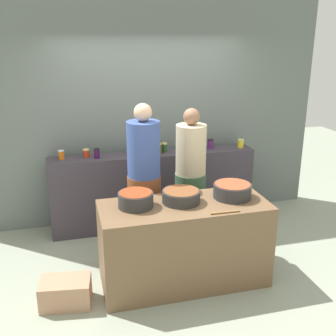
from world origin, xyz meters
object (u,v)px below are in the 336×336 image
(preserve_jar_4, at_px, (143,149))
(preserve_jar_7, at_px, (190,146))
(preserve_jar_8, at_px, (210,144))
(bread_crate, at_px, (66,292))
(preserve_jar_1, at_px, (86,153))
(preserve_jar_5, at_px, (158,149))
(cooking_pot_right, at_px, (232,191))
(preserve_jar_2, at_px, (97,153))
(cook_with_tongs, at_px, (144,191))
(preserve_jar_3, at_px, (131,149))
(cooking_pot_center, at_px, (181,196))
(cook_in_cap, at_px, (190,187))
(preserve_jar_0, at_px, (61,155))
(cooking_pot_left, at_px, (136,200))
(preserve_jar_6, at_px, (164,147))
(wooden_spoon, at_px, (225,212))
(preserve_jar_9, at_px, (241,143))

(preserve_jar_4, height_order, preserve_jar_7, preserve_jar_7)
(preserve_jar_8, relative_size, bread_crate, 0.27)
(preserve_jar_1, relative_size, preserve_jar_5, 0.73)
(preserve_jar_7, relative_size, cooking_pot_right, 0.37)
(preserve_jar_1, xyz_separation_m, preserve_jar_2, (0.13, -0.08, 0.01))
(preserve_jar_5, distance_m, cook_with_tongs, 0.87)
(preserve_jar_3, bearing_deg, preserve_jar_5, -17.41)
(preserve_jar_3, bearing_deg, preserve_jar_1, -178.98)
(preserve_jar_4, bearing_deg, preserve_jar_5, -3.45)
(preserve_jar_3, height_order, cooking_pot_center, preserve_jar_3)
(cook_in_cap, bearing_deg, cooking_pot_right, -69.77)
(preserve_jar_1, height_order, cooking_pot_right, preserve_jar_1)
(preserve_jar_0, xyz_separation_m, cooking_pot_left, (0.68, -1.36, -0.12))
(preserve_jar_5, height_order, cooking_pot_right, preserve_jar_5)
(preserve_jar_7, relative_size, bread_crate, 0.31)
(preserve_jar_6, height_order, cook_with_tongs, cook_with_tongs)
(wooden_spoon, distance_m, bread_crate, 1.71)
(preserve_jar_0, bearing_deg, preserve_jar_3, 2.04)
(preserve_jar_0, distance_m, preserve_jar_1, 0.31)
(preserve_jar_3, relative_size, cooking_pot_left, 0.37)
(cooking_pot_center, xyz_separation_m, cook_in_cap, (0.31, 0.65, -0.16))
(preserve_jar_8, bearing_deg, wooden_spoon, -105.78)
(preserve_jar_0, height_order, cooking_pot_left, preserve_jar_0)
(preserve_jar_8, bearing_deg, preserve_jar_7, -165.78)
(preserve_jar_1, bearing_deg, preserve_jar_2, -32.89)
(preserve_jar_0, height_order, preserve_jar_9, preserve_jar_9)
(preserve_jar_4, height_order, cooking_pot_right, preserve_jar_4)
(preserve_jar_6, xyz_separation_m, cook_in_cap, (0.14, -0.71, -0.30))
(preserve_jar_4, relative_size, preserve_jar_6, 1.15)
(preserve_jar_3, relative_size, preserve_jar_4, 0.88)
(cooking_pot_center, bearing_deg, preserve_jar_1, 121.15)
(bread_crate, bearing_deg, wooden_spoon, -7.78)
(cooking_pot_center, height_order, cooking_pot_right, cooking_pot_right)
(cooking_pot_center, height_order, bread_crate, cooking_pot_center)
(preserve_jar_4, bearing_deg, cooking_pot_center, -84.70)
(preserve_jar_4, height_order, cooking_pot_left, preserve_jar_4)
(preserve_jar_4, height_order, bread_crate, preserve_jar_4)
(preserve_jar_4, distance_m, preserve_jar_9, 1.35)
(preserve_jar_1, distance_m, preserve_jar_4, 0.72)
(preserve_jar_0, bearing_deg, preserve_jar_5, -3.36)
(preserve_jar_7, distance_m, cooking_pot_center, 1.39)
(preserve_jar_8, relative_size, cooking_pot_center, 0.34)
(preserve_jar_4, bearing_deg, wooden_spoon, -74.89)
(preserve_jar_2, height_order, preserve_jar_3, same)
(preserve_jar_3, distance_m, preserve_jar_9, 1.50)
(preserve_jar_5, bearing_deg, preserve_jar_3, 162.59)
(preserve_jar_2, distance_m, cook_with_tongs, 0.92)
(cooking_pot_left, distance_m, cook_in_cap, 1.02)
(preserve_jar_7, xyz_separation_m, cooking_pot_left, (-0.96, -1.28, -0.14))
(preserve_jar_0, xyz_separation_m, wooden_spoon, (1.47, -1.73, -0.19))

